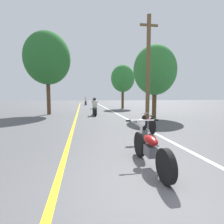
# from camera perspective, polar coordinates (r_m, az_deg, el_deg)

# --- Properties ---
(ground_plane) EXTENTS (120.00, 120.00, 0.00)m
(ground_plane) POSITION_cam_1_polar(r_m,az_deg,el_deg) (3.31, 14.46, -24.16)
(ground_plane) COLOR #515154
(lane_stripe_center) EXTENTS (0.14, 48.00, 0.01)m
(lane_stripe_center) POSITION_cam_1_polar(r_m,az_deg,el_deg) (15.74, -11.35, -0.69)
(lane_stripe_center) COLOR yellow
(lane_stripe_center) RESTS_ON ground
(lane_stripe_edge) EXTENTS (0.14, 48.00, 0.01)m
(lane_stripe_edge) POSITION_cam_1_polar(r_m,az_deg,el_deg) (16.03, 1.48, -0.48)
(lane_stripe_edge) COLOR white
(lane_stripe_edge) RESTS_ON ground
(utility_pole) EXTENTS (1.10, 0.24, 6.36)m
(utility_pole) POSITION_cam_1_polar(r_m,az_deg,el_deg) (11.00, 11.72, 13.81)
(utility_pole) COLOR brown
(utility_pole) RESTS_ON ground
(roadside_tree_right_near) EXTENTS (3.17, 2.86, 5.33)m
(roadside_tree_right_near) POSITION_cam_1_polar(r_m,az_deg,el_deg) (13.54, 13.85, 13.08)
(roadside_tree_right_near) COLOR #513A23
(roadside_tree_right_near) RESTS_ON ground
(roadside_tree_right_far) EXTENTS (2.99, 2.69, 5.54)m
(roadside_tree_right_far) POSITION_cam_1_polar(r_m,az_deg,el_deg) (22.59, 3.53, 10.83)
(roadside_tree_right_far) COLOR #513A23
(roadside_tree_right_far) RESTS_ON ground
(roadside_tree_left) EXTENTS (3.89, 3.50, 7.06)m
(roadside_tree_left) POSITION_cam_1_polar(r_m,az_deg,el_deg) (16.52, -20.38, 16.09)
(roadside_tree_left) COLOR #513A23
(roadside_tree_left) RESTS_ON ground
(motorcycle_foreground) EXTENTS (0.85, 2.15, 1.03)m
(motorcycle_foreground) POSITION_cam_1_polar(r_m,az_deg,el_deg) (4.17, 12.12, -11.31)
(motorcycle_foreground) COLOR black
(motorcycle_foreground) RESTS_ON ground
(motorcycle_rider_lead) EXTENTS (0.50, 2.01, 1.48)m
(motorcycle_rider_lead) POSITION_cam_1_polar(r_m,az_deg,el_deg) (14.57, -5.68, 1.09)
(motorcycle_rider_lead) COLOR black
(motorcycle_rider_lead) RESTS_ON ground
(motorcycle_rider_mid) EXTENTS (0.50, 2.03, 1.39)m
(motorcycle_rider_mid) POSITION_cam_1_polar(r_m,az_deg,el_deg) (22.22, -5.87, 2.45)
(motorcycle_rider_mid) COLOR black
(motorcycle_rider_mid) RESTS_ON ground
(motorcycle_rider_far) EXTENTS (0.50, 2.16, 1.43)m
(motorcycle_rider_far) POSITION_cam_1_polar(r_m,az_deg,el_deg) (31.52, -8.60, 3.27)
(motorcycle_rider_far) COLOR black
(motorcycle_rider_far) RESTS_ON ground
(bicycle_parked) EXTENTS (0.44, 1.69, 0.82)m
(bicycle_parked) POSITION_cam_1_polar(r_m,az_deg,el_deg) (8.02, 11.68, -3.73)
(bicycle_parked) COLOR black
(bicycle_parked) RESTS_ON ground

